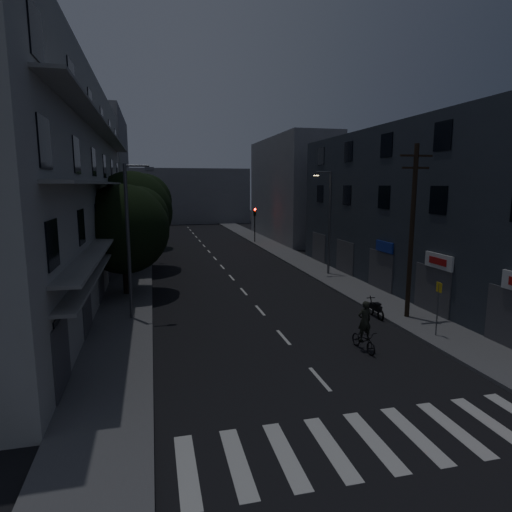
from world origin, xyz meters
name	(u,v)px	position (x,y,z in m)	size (l,w,h in m)	color
ground	(221,266)	(0.00, 25.00, 0.00)	(160.00, 160.00, 0.00)	black
sidewalk_left	(134,269)	(-7.50, 25.00, 0.07)	(3.00, 90.00, 0.15)	#565659
sidewalk_right	(301,261)	(7.50, 25.00, 0.07)	(3.00, 90.00, 0.15)	#565659
crosswalk	(374,441)	(0.00, -2.00, 0.00)	(10.90, 3.00, 0.01)	beige
lane_markings	(212,255)	(0.00, 31.25, 0.01)	(0.15, 60.50, 0.01)	beige
building_left	(51,187)	(-11.98, 18.00, 6.99)	(7.00, 36.00, 14.00)	#A1A19C
building_right	(419,209)	(11.99, 14.00, 5.50)	(6.19, 28.00, 11.00)	#292F38
building_far_left	(102,178)	(-12.00, 48.00, 8.00)	(6.00, 20.00, 16.00)	slate
building_far_right	(291,189)	(12.00, 42.00, 6.50)	(6.00, 20.00, 13.00)	slate
building_far_end	(183,196)	(0.00, 70.00, 5.00)	(24.00, 8.00, 10.00)	slate
tree_near	(125,226)	(-7.51, 16.37, 4.54)	(5.70, 5.70, 7.03)	black
tree_mid	(133,208)	(-7.32, 24.61, 5.19)	(6.56, 6.56, 8.07)	black
tree_far	(139,205)	(-7.16, 37.06, 4.92)	(6.15, 6.15, 7.60)	black
traffic_signal_far_right	(255,218)	(6.44, 39.11, 3.10)	(0.28, 0.37, 4.10)	black
traffic_signal_far_left	(147,218)	(-6.43, 41.44, 3.10)	(0.28, 0.37, 4.10)	black
street_lamp_left_near	(130,234)	(-6.93, 10.84, 4.60)	(1.51, 0.25, 8.00)	#57595F
street_lamp_right	(328,217)	(7.52, 19.09, 4.60)	(1.51, 0.25, 8.00)	#595A60
street_lamp_left_far	(138,213)	(-7.07, 28.65, 4.60)	(1.51, 0.25, 8.00)	#515358
utility_pole	(412,229)	(7.24, 7.61, 4.87)	(1.80, 0.24, 9.00)	black
bus_stop_sign	(438,299)	(6.90, 4.71, 1.89)	(0.06, 0.35, 2.52)	#595B60
motorcycle	(376,309)	(5.78, 8.30, 0.43)	(0.49, 1.70, 1.09)	black
cyclist	(364,334)	(2.90, 4.15, 0.75)	(0.77, 1.80, 2.21)	black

